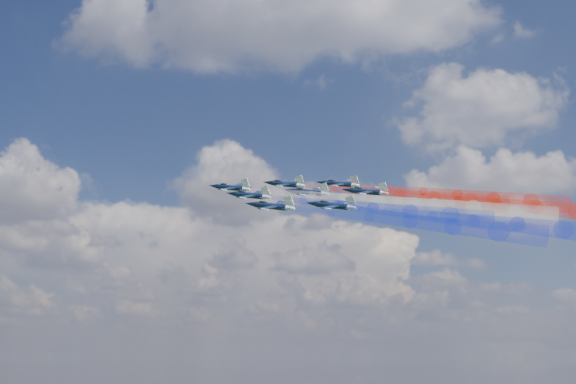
# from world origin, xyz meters

# --- Properties ---
(jet_lead) EXTENTS (16.55, 14.83, 9.70)m
(jet_lead) POSITION_xyz_m (-0.33, -11.55, 146.69)
(jet_lead) COLOR black
(trail_lead) EXTENTS (52.03, 22.21, 16.01)m
(trail_lead) POSITION_xyz_m (30.28, -21.64, 140.39)
(trail_lead) COLOR white
(jet_inner_left) EXTENTS (16.55, 14.83, 9.70)m
(jet_inner_left) POSITION_xyz_m (6.76, -21.33, 142.11)
(jet_inner_left) COLOR black
(trail_inner_left) EXTENTS (52.03, 22.21, 16.01)m
(trail_inner_left) POSITION_xyz_m (37.38, -31.43, 135.82)
(trail_inner_left) COLOR #1A2FE3
(jet_inner_right) EXTENTS (16.55, 14.83, 9.70)m
(jet_inner_right) POSITION_xyz_m (13.17, -4.17, 149.01)
(jet_inner_right) COLOR black
(trail_inner_right) EXTENTS (52.03, 22.21, 16.01)m
(trail_inner_right) POSITION_xyz_m (43.79, -14.27, 142.72)
(trail_inner_right) COLOR red
(jet_outer_left) EXTENTS (16.55, 14.83, 9.70)m
(jet_outer_left) POSITION_xyz_m (14.53, -35.06, 136.20)
(jet_outer_left) COLOR black
(trail_outer_left) EXTENTS (52.03, 22.21, 16.01)m
(trail_outer_left) POSITION_xyz_m (45.15, -45.15, 129.91)
(trail_outer_left) COLOR #1A2FE3
(jet_center_third) EXTENTS (16.55, 14.83, 9.70)m
(jet_center_third) POSITION_xyz_m (20.95, -17.05, 143.42)
(jet_center_third) COLOR black
(trail_center_third) EXTENTS (52.03, 22.21, 16.01)m
(trail_center_third) POSITION_xyz_m (51.57, -27.14, 137.13)
(trail_center_third) COLOR white
(jet_outer_right) EXTENTS (16.55, 14.83, 9.70)m
(jet_outer_right) POSITION_xyz_m (27.82, -1.53, 149.18)
(jet_outer_right) COLOR black
(trail_outer_right) EXTENTS (52.03, 22.21, 16.01)m
(trail_outer_right) POSITION_xyz_m (58.44, -11.63, 142.89)
(trail_outer_right) COLOR red
(jet_rear_left) EXTENTS (16.55, 14.83, 9.70)m
(jet_rear_left) POSITION_xyz_m (28.06, -28.86, 137.26)
(jet_rear_left) COLOR black
(trail_rear_left) EXTENTS (52.03, 22.21, 16.01)m
(trail_rear_left) POSITION_xyz_m (58.67, -38.96, 130.96)
(trail_rear_left) COLOR #1A2FE3
(jet_rear_right) EXTENTS (16.55, 14.83, 9.70)m
(jet_rear_right) POSITION_xyz_m (35.53, -12.24, 144.26)
(jet_rear_right) COLOR black
(trail_rear_right) EXTENTS (52.03, 22.21, 16.01)m
(trail_rear_right) POSITION_xyz_m (66.15, -22.34, 137.97)
(trail_rear_right) COLOR red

